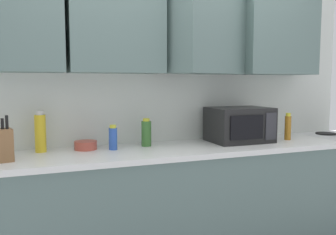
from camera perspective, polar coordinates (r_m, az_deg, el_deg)
The scene contains 9 objects.
wall_back_with_cabinets at distance 2.82m, azimuth -1.69°, elevation 9.69°, with size 3.70×0.58×2.60m.
counter_run at distance 2.76m, azimuth -0.04°, elevation -14.07°, with size 2.83×0.63×0.90m.
microwave at distance 2.95m, azimuth 11.37°, elevation -1.12°, with size 0.48×0.37×0.28m.
knife_block at distance 2.40m, azimuth -24.89°, elevation -3.96°, with size 0.12×0.14×0.28m.
bottle_yellow_mustard at distance 2.61m, azimuth -19.80°, elevation -2.28°, with size 0.08×0.08×0.29m.
bottle_amber_vinegar at distance 3.16m, azimuth 18.67°, elevation -1.45°, with size 0.05×0.05×0.23m.
bottle_green_oil at distance 2.70m, azimuth -3.50°, elevation -2.49°, with size 0.07×0.07×0.21m.
bottle_blue_cleaner at distance 2.58m, azimuth -8.82°, elevation -3.25°, with size 0.06×0.06×0.18m.
bowl_ceramic_small at distance 2.64m, azimuth -13.07°, elevation -4.36°, with size 0.16×0.16×0.06m, color #B24C3D.
Camera 1 is at (-0.92, -2.73, 1.38)m, focal length 37.99 mm.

